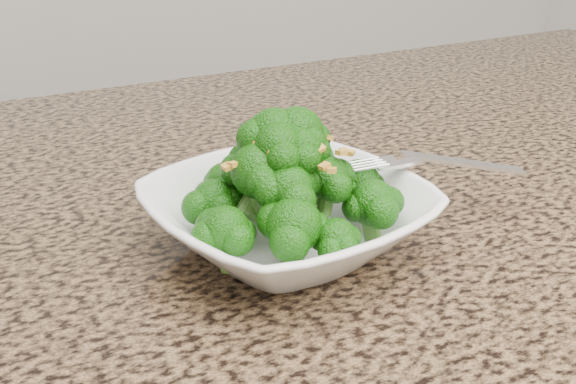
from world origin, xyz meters
TOP-DOWN VIEW (x-y plane):
  - granite_counter at (0.00, 0.30)m, footprint 1.64×1.04m
  - bowl at (-0.06, 0.29)m, footprint 0.25×0.25m
  - broccoli_pile at (-0.06, 0.29)m, footprint 0.19×0.19m
  - garlic_topping at (-0.06, 0.29)m, footprint 0.11×0.11m
  - fork at (0.05, 0.28)m, footprint 0.19×0.08m

SIDE VIEW (x-z plane):
  - granite_counter at x=0.00m, z-range 0.87..0.90m
  - bowl at x=-0.06m, z-range 0.90..0.95m
  - fork at x=0.05m, z-range 0.95..0.97m
  - broccoli_pile at x=-0.06m, z-range 0.95..1.03m
  - garlic_topping at x=-0.06m, z-range 1.03..1.03m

